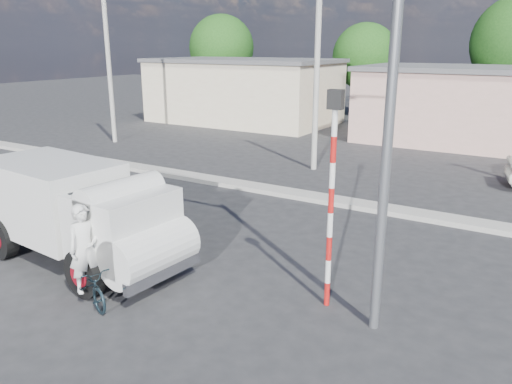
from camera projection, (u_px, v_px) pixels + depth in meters
The scene contains 9 objects.
ground_plane at pixel (159, 296), 10.63m from camera, with size 120.00×120.00×0.00m, color #27282A.
median at pixel (317, 198), 17.16m from camera, with size 40.00×0.80×0.16m, color #99968E.
truck at pixel (80, 211), 11.87m from camera, with size 5.96×2.71×2.40m.
bicycle at pixel (89, 284), 10.20m from camera, with size 0.57×1.64×0.86m, color black.
cyclist at pixel (86, 262), 10.06m from camera, with size 0.67×0.44×1.84m, color silver.
traffic_pole at pixel (332, 183), 9.52m from camera, with size 0.28×0.18×4.36m.
streetlight at pixel (384, 56), 8.14m from camera, with size 2.34×0.22×9.00m.
building_row at pixel (443, 101), 27.49m from camera, with size 37.80×7.30×4.44m.
utility_poles at pixel (452, 76), 17.68m from camera, with size 35.40×0.24×8.00m.
Camera 1 is at (6.74, -7.09, 5.14)m, focal length 35.00 mm.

